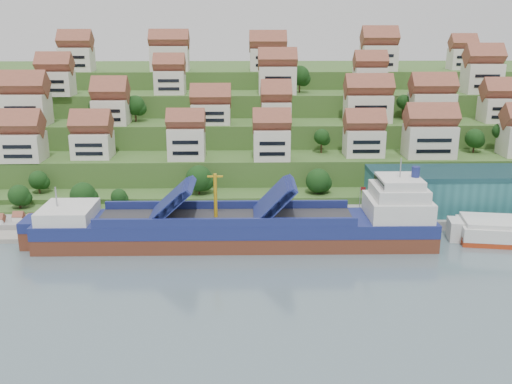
{
  "coord_description": "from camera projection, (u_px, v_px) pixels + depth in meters",
  "views": [
    {
      "loc": [
        -9.32,
        -116.55,
        45.87
      ],
      "look_at": [
        -6.19,
        14.0,
        8.0
      ],
      "focal_mm": 40.0,
      "sensor_mm": 36.0,
      "label": 1
    }
  ],
  "objects": [
    {
      "name": "quay",
      "position": [
        363.0,
        217.0,
        139.45
      ],
      "size": [
        180.0,
        14.0,
        2.2
      ],
      "primitive_type": "cube",
      "color": "gray",
      "rests_on": "ground"
    },
    {
      "name": "cargo_ship",
      "position": [
        247.0,
        229.0,
        124.36
      ],
      "size": [
        85.67,
        13.89,
        19.08
      ],
      "rotation": [
        0.0,
        0.0,
        -0.01
      ],
      "color": "#5A2B1B",
      "rests_on": "ground"
    },
    {
      "name": "hillside_trees",
      "position": [
        235.0,
        140.0,
        160.15
      ],
      "size": [
        142.27,
        62.64,
        30.92
      ],
      "color": "#173C14",
      "rests_on": "ground"
    },
    {
      "name": "ground",
      "position": [
        286.0,
        245.0,
        124.89
      ],
      "size": [
        300.0,
        300.0,
        0.0
      ],
      "primitive_type": "plane",
      "color": "slate",
      "rests_on": "ground"
    },
    {
      "name": "hillside_village",
      "position": [
        279.0,
        100.0,
        175.68
      ],
      "size": [
        155.39,
        64.86,
        28.72
      ],
      "color": "beige",
      "rests_on": "ground"
    },
    {
      "name": "hillside",
      "position": [
        266.0,
        121.0,
        221.35
      ],
      "size": [
        260.0,
        128.0,
        31.0
      ],
      "color": "#2D4C1E",
      "rests_on": "ground"
    },
    {
      "name": "warehouse",
      "position": [
        491.0,
        190.0,
        140.41
      ],
      "size": [
        60.0,
        15.0,
        10.0
      ],
      "primitive_type": "cube",
      "color": "#256366",
      "rests_on": "quay"
    },
    {
      "name": "pebble_beach",
      "position": [
        38.0,
        226.0,
        134.94
      ],
      "size": [
        45.0,
        20.0,
        1.0
      ],
      "primitive_type": "cube",
      "color": "gray",
      "rests_on": "ground"
    },
    {
      "name": "beach_huts",
      "position": [
        27.0,
        222.0,
        133.25
      ],
      "size": [
        14.4,
        3.7,
        2.2
      ],
      "color": "white",
      "rests_on": "pebble_beach"
    },
    {
      "name": "flagpole",
      "position": [
        360.0,
        201.0,
        132.99
      ],
      "size": [
        1.28,
        0.16,
        8.0
      ],
      "color": "gray",
      "rests_on": "quay"
    }
  ]
}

